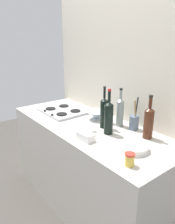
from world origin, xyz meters
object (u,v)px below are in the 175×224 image
at_px(wine_bottle_mid_left, 120,112).
at_px(cutting_board, 83,128).
at_px(mixing_bowl, 97,115).
at_px(butter_dish, 86,137).
at_px(wine_bottle_mid_right, 149,122).
at_px(stovetop_hob, 63,111).
at_px(condiment_jar_front, 130,159).
at_px(wine_bottle_rightmost, 109,117).
at_px(utensil_crock, 134,122).
at_px(plate_stack, 133,147).
at_px(wine_bottle_leftmost, 104,112).
at_px(condiment_jar_rear, 110,118).

relative_size(wine_bottle_mid_left, cutting_board, 1.39).
distance_m(mixing_bowl, butter_dish, 0.49).
bearing_deg(wine_bottle_mid_right, stovetop_hob, -168.44).
height_order(mixing_bowl, condiment_jar_front, condiment_jar_front).
distance_m(butter_dish, cutting_board, 0.24).
height_order(wine_bottle_rightmost, cutting_board, wine_bottle_rightmost).
bearing_deg(stovetop_hob, utensil_crock, 17.46).
xyz_separation_m(wine_bottle_mid_left, wine_bottle_rightmost, (0.07, -0.20, 0.01)).
distance_m(stovetop_hob, mixing_bowl, 0.42).
relative_size(stovetop_hob, condiment_jar_front, 5.36).
bearing_deg(butter_dish, cutting_board, 149.08).
distance_m(wine_bottle_rightmost, cutting_board, 0.28).
relative_size(plate_stack, mixing_bowl, 1.07).
relative_size(wine_bottle_leftmost, wine_bottle_rightmost, 0.98).
bearing_deg(mixing_bowl, cutting_board, -66.86).
relative_size(butter_dish, cutting_board, 0.57).
relative_size(stovetop_hob, plate_stack, 2.06).
distance_m(butter_dish, condiment_jar_front, 0.46).
bearing_deg(plate_stack, wine_bottle_leftmost, 165.26).
bearing_deg(utensil_crock, wine_bottle_mid_left, -164.72).
height_order(wine_bottle_mid_left, wine_bottle_mid_right, wine_bottle_mid_right).
bearing_deg(condiment_jar_rear, wine_bottle_rightmost, -46.56).
relative_size(wine_bottle_mid_left, butter_dish, 2.46).
bearing_deg(wine_bottle_leftmost, utensil_crock, 42.44).
distance_m(plate_stack, utensil_crock, 0.39).
relative_size(wine_bottle_mid_right, cutting_board, 1.41).
xyz_separation_m(butter_dish, condiment_jar_rear, (-0.15, 0.40, 0.02)).
bearing_deg(stovetop_hob, condiment_jar_rear, 17.86).
bearing_deg(wine_bottle_leftmost, stovetop_hob, -173.47).
xyz_separation_m(condiment_jar_front, cutting_board, (-0.66, 0.13, -0.03)).
height_order(plate_stack, butter_dish, butter_dish).
bearing_deg(condiment_jar_rear, stovetop_hob, -162.14).
distance_m(stovetop_hob, wine_bottle_rightmost, 0.73).
bearing_deg(condiment_jar_rear, mixing_bowl, -171.88).
relative_size(wine_bottle_rightmost, condiment_jar_rear, 3.56).
distance_m(wine_bottle_mid_right, cutting_board, 0.58).
distance_m(condiment_jar_rear, cutting_board, 0.29).
distance_m(wine_bottle_mid_left, wine_bottle_mid_right, 0.32).
xyz_separation_m(wine_bottle_leftmost, butter_dish, (0.11, -0.29, -0.11)).
height_order(wine_bottle_leftmost, wine_bottle_mid_right, wine_bottle_leftmost).
bearing_deg(utensil_crock, wine_bottle_rightmost, -106.71).
bearing_deg(cutting_board, wine_bottle_mid_right, 32.13).
xyz_separation_m(wine_bottle_leftmost, wine_bottle_mid_left, (0.06, 0.14, -0.01)).
height_order(condiment_jar_front, cutting_board, condiment_jar_front).
height_order(wine_bottle_mid_left, wine_bottle_rightmost, wine_bottle_rightmost).
xyz_separation_m(stovetop_hob, utensil_crock, (0.79, 0.25, 0.06)).
xyz_separation_m(plate_stack, cutting_board, (-0.54, -0.05, -0.01)).
xyz_separation_m(stovetop_hob, cutting_board, (0.50, -0.10, -0.00)).
height_order(wine_bottle_mid_right, utensil_crock, wine_bottle_mid_right).
relative_size(plate_stack, butter_dish, 1.58).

